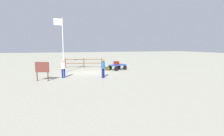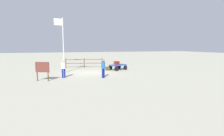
# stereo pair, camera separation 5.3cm
# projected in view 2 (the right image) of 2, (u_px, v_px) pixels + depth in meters

# --- Properties ---
(ground_plane) EXTENTS (120.00, 120.00, 0.00)m
(ground_plane) POSITION_uv_depth(u_px,v_px,m) (90.00, 73.00, 17.89)
(ground_plane) COLOR #AEAC95
(luggage_cart) EXTENTS (2.18, 1.79, 0.61)m
(luggage_cart) POSITION_uv_depth(u_px,v_px,m) (118.00, 66.00, 19.87)
(luggage_cart) COLOR #2549B1
(luggage_cart) RESTS_ON ground
(suitcase_maroon) EXTENTS (0.59, 0.48, 0.26)m
(suitcase_maroon) POSITION_uv_depth(u_px,v_px,m) (116.00, 63.00, 20.01)
(suitcase_maroon) COLOR gray
(suitcase_maroon) RESTS_ON luggage_cart
(suitcase_olive) EXTENTS (0.66, 0.44, 0.36)m
(suitcase_olive) POSITION_uv_depth(u_px,v_px,m) (117.00, 63.00, 19.94)
(suitcase_olive) COLOR maroon
(suitcase_olive) RESTS_ON luggage_cart
(suitcase_dark) EXTENTS (0.52, 0.47, 0.39)m
(suitcase_dark) POSITION_uv_depth(u_px,v_px,m) (108.00, 69.00, 19.58)
(suitcase_dark) COLOR #403B14
(suitcase_dark) RESTS_ON ground
(worker_lead) EXTENTS (0.44, 0.44, 1.60)m
(worker_lead) POSITION_uv_depth(u_px,v_px,m) (103.00, 67.00, 14.90)
(worker_lead) COLOR navy
(worker_lead) RESTS_ON ground
(worker_trailing) EXTENTS (0.51, 0.51, 1.54)m
(worker_trailing) POSITION_uv_depth(u_px,v_px,m) (63.00, 67.00, 14.93)
(worker_trailing) COLOR navy
(worker_trailing) RESTS_ON ground
(flagpole) EXTENTS (0.86, 0.21, 5.44)m
(flagpole) POSITION_uv_depth(u_px,v_px,m) (62.00, 41.00, 17.39)
(flagpole) COLOR silver
(flagpole) RESTS_ON ground
(signboard) EXTENTS (1.03, 0.47, 1.48)m
(signboard) POSITION_uv_depth(u_px,v_px,m) (42.00, 68.00, 13.54)
(signboard) COLOR #4C3319
(signboard) RESTS_ON ground
(wooden_fence) EXTENTS (4.56, 0.97, 1.18)m
(wooden_fence) POSITION_uv_depth(u_px,v_px,m) (84.00, 62.00, 22.12)
(wooden_fence) COLOR brown
(wooden_fence) RESTS_ON ground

